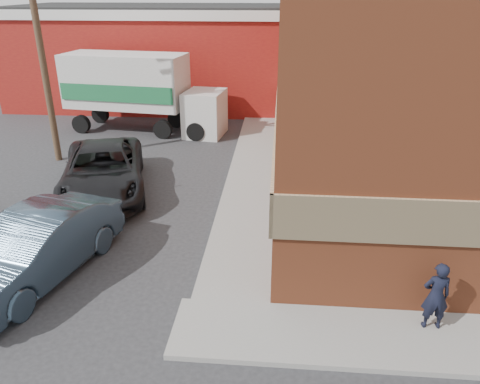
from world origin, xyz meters
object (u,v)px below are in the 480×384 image
(man, at_px, (436,296))
(box_truck, at_px, (140,88))
(utility_pole, at_px, (39,40))
(sedan, at_px, (35,248))
(warehouse, at_px, (156,55))
(suv_a, at_px, (103,170))

(man, height_order, box_truck, box_truck)
(utility_pole, bearing_deg, sedan, -68.21)
(warehouse, xyz_separation_m, suv_a, (1.58, -14.05, -2.00))
(box_truck, bearing_deg, warehouse, 105.01)
(utility_pole, distance_m, suv_a, 5.86)
(utility_pole, height_order, sedan, utility_pole)
(utility_pole, height_order, suv_a, utility_pole)
(warehouse, height_order, man, warehouse)
(utility_pole, xyz_separation_m, man, (12.33, -9.49, -3.86))
(utility_pole, distance_m, box_truck, 5.67)
(warehouse, relative_size, sedan, 3.24)
(man, height_order, sedan, sedan)
(box_truck, bearing_deg, sedan, -78.24)
(warehouse, xyz_separation_m, sedan, (1.81, -19.29, -1.98))
(warehouse, relative_size, box_truck, 2.12)
(utility_pole, xyz_separation_m, box_truck, (2.36, 4.44, -2.62))
(warehouse, height_order, sedan, warehouse)
(utility_pole, relative_size, sedan, 1.79)
(man, bearing_deg, warehouse, -64.83)
(suv_a, relative_size, box_truck, 0.76)
(utility_pole, bearing_deg, box_truck, 61.97)
(utility_pole, height_order, man, utility_pole)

